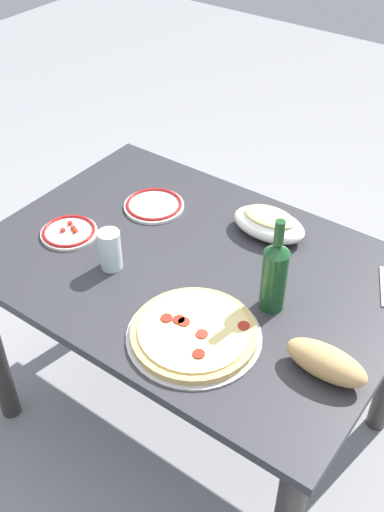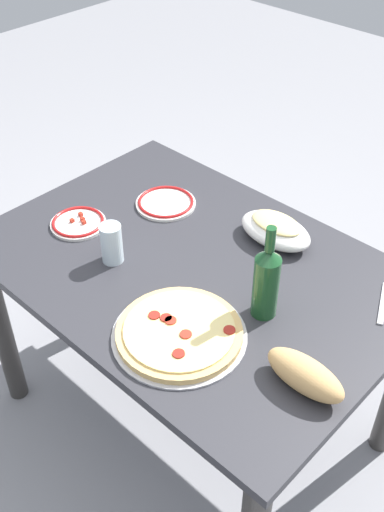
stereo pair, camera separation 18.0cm
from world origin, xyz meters
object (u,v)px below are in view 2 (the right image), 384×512
(wine_bottle, at_px, (266,281))
(bread_loaf, at_px, (305,375))
(dining_table, at_px, (192,295))
(side_plate_near, at_px, (78,223))
(pepperoni_pizza, at_px, (179,333))
(side_plate_far, at_px, (166,203))
(baked_pasta_dish, at_px, (276,229))
(water_glass, at_px, (112,243))

(wine_bottle, height_order, bread_loaf, wine_bottle)
(dining_table, relative_size, side_plate_near, 7.04)
(pepperoni_pizza, height_order, side_plate_near, pepperoni_pizza)
(side_plate_far, relative_size, bread_loaf, 0.95)
(baked_pasta_dish, distance_m, side_plate_far, 0.39)
(baked_pasta_dish, bearing_deg, dining_table, -112.08)
(pepperoni_pizza, relative_size, water_glass, 2.83)
(dining_table, relative_size, pepperoni_pizza, 3.53)
(pepperoni_pizza, bearing_deg, side_plate_far, 138.70)
(wine_bottle, bearing_deg, dining_table, 177.00)
(dining_table, distance_m, pepperoni_pizza, 0.33)
(baked_pasta_dish, relative_size, wine_bottle, 0.84)
(dining_table, bearing_deg, baked_pasta_dish, 67.92)
(pepperoni_pizza, xyz_separation_m, water_glass, (-0.36, 0.09, 0.05))
(bread_loaf, bearing_deg, side_plate_far, 158.52)
(baked_pasta_dish, bearing_deg, wine_bottle, -57.88)
(pepperoni_pizza, distance_m, wine_bottle, 0.26)
(wine_bottle, bearing_deg, bread_loaf, -30.01)
(pepperoni_pizza, height_order, side_plate_far, pepperoni_pizza)
(side_plate_near, bearing_deg, dining_table, 15.54)
(baked_pasta_dish, xyz_separation_m, side_plate_far, (-0.38, -0.10, -0.03))
(baked_pasta_dish, bearing_deg, side_plate_far, -165.30)
(water_glass, xyz_separation_m, side_plate_far, (-0.09, 0.31, -0.05))
(baked_pasta_dish, height_order, side_plate_near, baked_pasta_dish)
(pepperoni_pizza, distance_m, side_plate_far, 0.60)
(side_plate_near, relative_size, bread_loaf, 0.84)
(wine_bottle, xyz_separation_m, water_glass, (-0.46, -0.13, -0.05))
(side_plate_far, xyz_separation_m, bread_loaf, (0.78, -0.31, 0.03))
(dining_table, height_order, side_plate_near, side_plate_near)
(pepperoni_pizza, distance_m, bread_loaf, 0.34)
(water_glass, bearing_deg, baked_pasta_dish, 54.75)
(dining_table, relative_size, side_plate_far, 6.24)
(side_plate_far, bearing_deg, wine_bottle, -17.67)
(baked_pasta_dish, bearing_deg, bread_loaf, -45.54)
(baked_pasta_dish, relative_size, water_glass, 1.92)
(water_glass, bearing_deg, side_plate_far, 106.26)
(bread_loaf, bearing_deg, dining_table, 164.00)
(side_plate_near, xyz_separation_m, side_plate_far, (0.12, 0.27, -0.00))
(baked_pasta_dish, relative_size, bread_loaf, 1.14)
(pepperoni_pizza, height_order, wine_bottle, wine_bottle)
(side_plate_far, bearing_deg, pepperoni_pizza, -41.30)
(dining_table, height_order, pepperoni_pizza, pepperoni_pizza)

